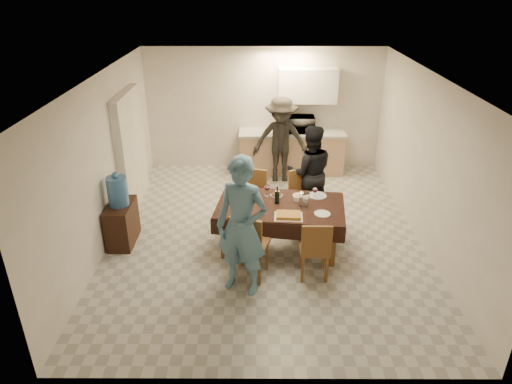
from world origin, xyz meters
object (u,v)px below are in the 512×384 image
wine_bottle (277,195)px  person_near (242,227)px  dining_table (280,207)px  savoury_tart (288,215)px  water_pitcher (304,200)px  person_far (310,172)px  water_jug (118,191)px  console (122,224)px  person_kitchen (281,140)px  microwave (300,124)px

wine_bottle → person_near: 1.21m
dining_table → savoury_tart: size_ratio=5.01×
water_pitcher → dining_table: bearing=171.9°
water_pitcher → savoury_tart: (-0.25, -0.33, -0.09)m
person_near → dining_table: bearing=83.9°
person_near → person_far: size_ratio=1.15×
water_jug → person_far: size_ratio=0.28×
dining_table → console: 2.53m
person_far → water_pitcher: bearing=77.0°
console → savoury_tart: (2.60, -0.51, 0.44)m
water_jug → wine_bottle: 2.45m
savoury_tart → person_kitchen: (0.02, 2.98, 0.11)m
person_kitchen → person_far: bearing=-74.6°
water_jug → person_near: bearing=-31.2°
wine_bottle → person_kitchen: (0.17, 2.55, -0.01)m
wine_bottle → water_pitcher: 0.41m
console → person_kitchen: bearing=43.3°
microwave → person_kitchen: (-0.42, -0.45, -0.19)m
water_jug → wine_bottle: water_jug is taller
console → water_jug: (0.00, 0.00, 0.57)m
savoury_tart → person_far: size_ratio=0.24×
console → microwave: size_ratio=1.22×
wine_bottle → microwave: (0.59, 3.00, 0.18)m
person_far → person_kitchen: (-0.43, 1.55, 0.04)m
console → person_near: size_ratio=0.38×
dining_table → savoury_tart: (0.10, -0.38, 0.06)m
person_near → person_far: (1.10, 2.10, -0.13)m
water_pitcher → person_kitchen: (-0.23, 2.65, 0.02)m
dining_table → savoury_tart: savoury_tart is taller
water_jug → console: bearing=0.0°
microwave → wine_bottle: bearing=78.9°
water_jug → person_near: (1.95, -1.18, 0.06)m
console → savoury_tart: 2.69m
console → person_far: (3.05, 0.92, 0.50)m
water_jug → water_pitcher: 2.86m
water_pitcher → person_near: 1.35m
microwave → person_kitchen: 0.64m
person_near → water_jug: bearing=170.3°
wine_bottle → water_pitcher: bearing=-14.0°
wine_bottle → person_far: (0.60, 1.00, -0.06)m
wine_bottle → microwave: 3.07m
wine_bottle → savoury_tart: 0.47m
water_jug → water_pitcher: water_jug is taller
water_pitcher → person_near: size_ratio=0.12×
console → water_pitcher: bearing=-3.7°
water_jug → water_pitcher: bearing=-3.7°
wine_bottle → person_near: bearing=-114.4°
water_jug → microwave: (3.04, 2.92, 0.17)m
water_jug → wine_bottle: size_ratio=1.58×
microwave → person_near: 4.25m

